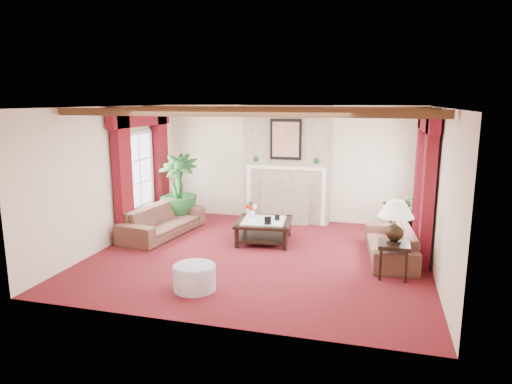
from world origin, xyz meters
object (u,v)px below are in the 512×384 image
(sofa_left, at_px, (163,216))
(coffee_table, at_px, (264,231))
(sofa_right, at_px, (390,238))
(side_table, at_px, (393,260))
(ottoman, at_px, (194,278))
(potted_palm, at_px, (179,204))

(sofa_left, relative_size, coffee_table, 2.06)
(sofa_right, xyz_separation_m, coffee_table, (-2.45, 0.34, -0.16))
(sofa_left, distance_m, side_table, 4.81)
(sofa_left, bearing_deg, sofa_right, -84.76)
(sofa_right, bearing_deg, sofa_left, -98.88)
(coffee_table, distance_m, ottoman, 2.61)
(coffee_table, xyz_separation_m, side_table, (2.47, -1.28, 0.07))
(sofa_right, relative_size, coffee_table, 1.84)
(coffee_table, height_order, side_table, side_table)
(potted_palm, bearing_deg, coffee_table, -21.01)
(side_table, bearing_deg, sofa_left, 165.65)
(potted_palm, xyz_separation_m, ottoman, (1.82, -3.44, -0.26))
(coffee_table, relative_size, ottoman, 1.67)
(coffee_table, bearing_deg, sofa_left, 175.76)
(sofa_right, relative_size, side_table, 3.44)
(potted_palm, distance_m, ottoman, 3.90)
(potted_palm, xyz_separation_m, coffee_table, (2.25, -0.87, -0.23))
(sofa_left, xyz_separation_m, sofa_right, (4.63, -0.25, -0.04))
(ottoman, bearing_deg, sofa_right, 37.81)
(side_table, bearing_deg, potted_palm, 155.55)
(sofa_left, xyz_separation_m, coffee_table, (2.18, 0.09, -0.20))
(sofa_left, distance_m, coffee_table, 2.19)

